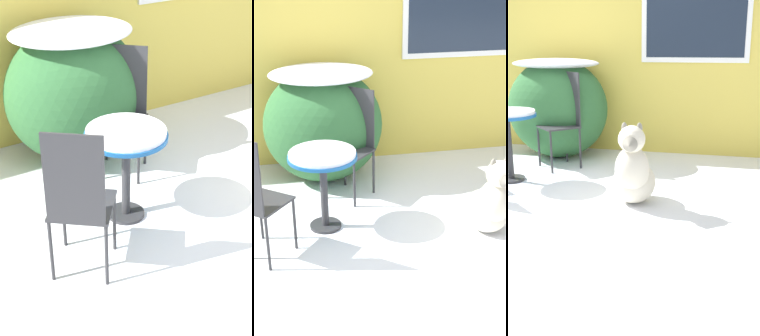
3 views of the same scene
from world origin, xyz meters
TOP-DOWN VIEW (x-y plane):
  - ground_plane at (0.00, 0.00)m, footprint 16.00×16.00m
  - house_wall at (0.08, 2.20)m, footprint 8.00×0.10m
  - shrub_left at (-0.38, 1.68)m, footprint 1.23×1.03m
  - patio_chair_near_table at (-0.13, 1.27)m, footprint 0.55×0.55m
  - dog at (0.90, 0.26)m, footprint 0.43×0.66m

SIDE VIEW (x-z plane):
  - ground_plane at x=0.00m, z-range 0.00..0.00m
  - dog at x=0.90m, z-range -0.09..0.65m
  - patio_chair_near_table at x=-0.13m, z-range 0.04..1.11m
  - shrub_left at x=-0.38m, z-range 0.04..1.24m
  - house_wall at x=0.08m, z-range 0.03..2.69m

